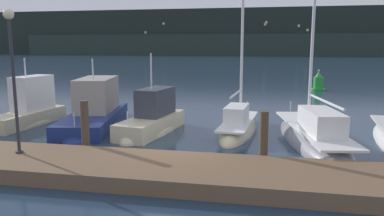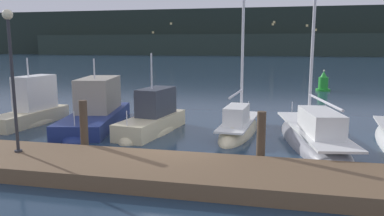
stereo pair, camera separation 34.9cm
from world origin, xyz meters
The scene contains 12 objects.
ground_plane centered at (0.00, 0.00, 0.00)m, with size 400.00×400.00×0.00m, color #1E3347.
dock centered at (0.00, -2.20, 0.23)m, with size 39.58×2.80×0.45m, color brown.
mooring_pile_2 centered at (-3.07, -0.55, 0.99)m, with size 0.28×0.28×1.98m, color #4C3D2D.
mooring_pile_3 centered at (3.07, -0.55, 0.91)m, with size 0.28×0.28×1.82m, color #4C3D2D.
motorboat_berth_3 centered at (-8.32, 3.81, 0.42)m, with size 1.91×5.04×3.88m.
motorboat_berth_4 centered at (-5.02, 4.23, 0.39)m, with size 3.67×7.53×3.86m.
motorboat_berth_5 centered at (-1.87, 3.40, 0.32)m, with size 2.30×5.14×4.17m.
sailboat_berth_6 centered at (1.94, 4.18, 0.14)m, with size 1.88×5.96×7.90m.
sailboat_berth_7 centered at (4.98, 2.64, 0.16)m, with size 3.17×8.22×10.39m.
channel_buoy centered at (7.52, 21.19, 0.65)m, with size 1.21×1.21×1.79m.
dock_lamppost centered at (-4.64, -2.03, 3.43)m, with size 0.32×0.32×4.51m.
hillside_backdrop centered at (-2.32, 134.32, 7.90)m, with size 240.00×23.00×17.16m.
Camera 1 is at (3.08, -12.37, 3.89)m, focal length 35.00 mm.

